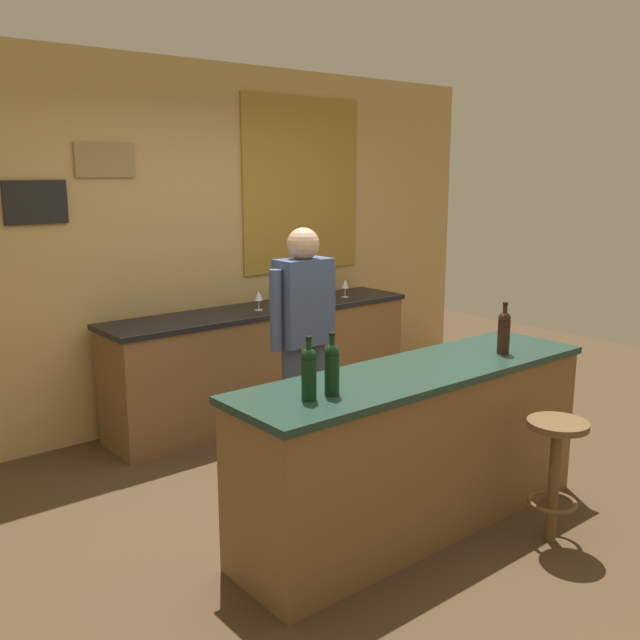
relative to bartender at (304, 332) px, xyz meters
name	(u,v)px	position (x,y,z in m)	size (l,w,h in m)	color
ground_plane	(366,499)	(-0.01, -0.63, -0.94)	(10.00, 10.00, 0.00)	#4C3823
back_wall	(196,242)	(0.01, 1.40, 0.48)	(6.00, 0.09, 2.80)	tan
bar_counter	(416,448)	(-0.01, -1.03, -0.47)	(2.25, 0.60, 0.92)	brown
side_counter	(264,362)	(0.39, 1.02, -0.48)	(2.66, 0.56, 0.90)	brown
bartender	(304,332)	(0.00, 0.00, 0.00)	(0.52, 0.21, 1.62)	#384766
bar_stool	(555,460)	(0.44, -1.62, -0.48)	(0.32, 0.32, 0.68)	brown
wine_bottle_a	(309,372)	(-0.80, -1.07, 0.12)	(0.07, 0.07, 0.31)	black
wine_bottle_b	(332,367)	(-0.67, -1.08, 0.12)	(0.07, 0.07, 0.31)	black
wine_bottle_c	(504,331)	(0.61, -1.12, 0.12)	(0.07, 0.07, 0.31)	black
wine_glass_a	(259,296)	(0.30, 0.96, 0.07)	(0.07, 0.07, 0.16)	silver
wine_glass_b	(282,294)	(0.51, 0.93, 0.07)	(0.07, 0.07, 0.16)	silver
wine_glass_c	(321,285)	(1.05, 1.10, 0.07)	(0.07, 0.07, 0.16)	silver
wine_glass_d	(345,285)	(1.21, 0.97, 0.07)	(0.07, 0.07, 0.16)	silver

